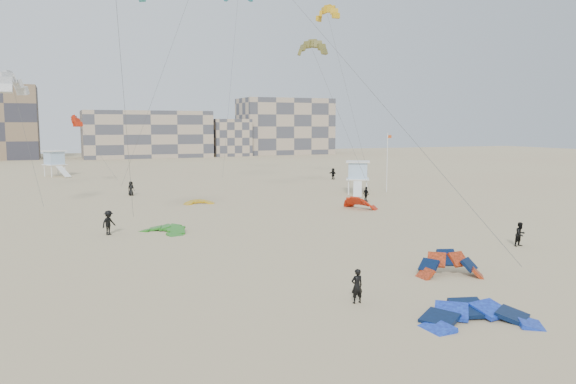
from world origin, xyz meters
name	(u,v)px	position (x,y,z in m)	size (l,w,h in m)	color
ground	(347,313)	(0.00, 0.00, 0.00)	(320.00, 320.00, 0.00)	tan
kite_ground_blue	(479,323)	(4.49, -3.15, 0.00)	(4.76, 4.89, 1.13)	blue
kite_ground_orange	(450,276)	(8.09, 3.33, 0.00)	(3.34, 2.81, 1.99)	#FD441E
kite_ground_green	(164,232)	(-4.15, 22.05, 0.00)	(3.70, 3.87, 0.84)	#308818
kite_ground_red_far	(360,208)	(16.07, 27.35, 0.00)	(3.57, 3.16, 1.99)	red
kite_ground_yellow	(199,204)	(2.02, 36.75, 0.00)	(2.87, 2.99, 0.63)	gold
kitesurfer_main	(357,286)	(1.07, 1.09, 0.81)	(0.59, 0.39, 1.63)	black
kitesurfer_b	(520,234)	(17.44, 7.77, 0.83)	(0.81, 0.63, 1.66)	black
kitesurfer_c	(109,223)	(-8.20, 22.55, 0.93)	(1.20, 0.69, 1.86)	black
kitesurfer_d	(366,194)	(19.23, 31.64, 0.81)	(0.95, 0.39, 1.62)	black
kitesurfer_e	(131,188)	(-3.78, 46.70, 0.84)	(0.83, 0.54, 1.69)	black
kitesurfer_f	(333,174)	(27.42, 55.85, 0.86)	(1.60, 0.51, 1.72)	black
kite_fly_grey	(12,85)	(-15.02, 35.37, 11.78)	(5.01, 4.95, 12.31)	white
kite_fly_olive	(312,49)	(15.84, 38.48, 16.88)	(6.65, 8.64, 17.21)	brown
kite_fly_yellow	(327,14)	(22.76, 48.76, 23.05)	(9.83, 4.57, 23.16)	gold
kite_fly_red	(77,122)	(-9.03, 61.60, 8.69)	(6.40, 7.26, 9.00)	red
lifeguard_tower_near	(358,178)	(21.82, 38.12, 1.97)	(3.82, 5.96, 3.97)	white
lifeguard_tower_far	(54,164)	(-12.22, 77.53, 2.09)	(4.04, 6.33, 4.22)	white
flagpole	(387,161)	(25.96, 38.21, 3.86)	(0.59, 0.09, 7.32)	white
condo_mid	(146,134)	(10.00, 130.00, 6.00)	(32.00, 16.00, 12.00)	tan
condo_east	(285,126)	(50.00, 132.00, 8.00)	(26.00, 14.00, 16.00)	tan
condo_fill_right	(229,138)	(32.00, 128.00, 5.00)	(10.00, 10.00, 10.00)	tan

